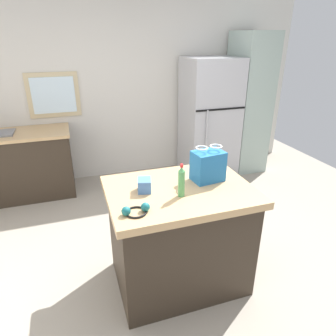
% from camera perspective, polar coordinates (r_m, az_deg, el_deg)
% --- Properties ---
extents(ground, '(6.52, 6.52, 0.00)m').
position_cam_1_polar(ground, '(3.01, 2.91, -18.64)').
color(ground, '#9E9384').
extents(back_wall, '(5.43, 0.13, 2.57)m').
position_cam_1_polar(back_wall, '(4.64, -8.15, 14.29)').
color(back_wall, silver).
rests_on(back_wall, ground).
extents(kitchen_island, '(1.15, 0.85, 0.92)m').
position_cam_1_polar(kitchen_island, '(2.63, 2.10, -12.67)').
color(kitchen_island, '#33281E').
rests_on(kitchen_island, ground).
extents(refrigerator, '(0.77, 0.73, 1.75)m').
position_cam_1_polar(refrigerator, '(4.70, 7.78, 9.31)').
color(refrigerator, '#B7B7BC').
rests_on(refrigerator, ground).
extents(tall_cabinet, '(0.50, 0.66, 2.10)m').
position_cam_1_polar(tall_cabinet, '(4.98, 14.86, 11.58)').
color(tall_cabinet, '#9EB2A8').
rests_on(tall_cabinet, ground).
extents(sink_counter, '(1.34, 0.65, 1.08)m').
position_cam_1_polar(sink_counter, '(4.47, -26.13, 0.61)').
color(sink_counter, '#33281E').
rests_on(sink_counter, ground).
extents(shopping_bag, '(0.27, 0.21, 0.30)m').
position_cam_1_polar(shopping_bag, '(2.49, 7.54, 0.44)').
color(shopping_bag, '#236BAD').
rests_on(shopping_bag, kitchen_island).
extents(small_box, '(0.13, 0.14, 0.10)m').
position_cam_1_polar(small_box, '(2.34, -4.47, -3.25)').
color(small_box, '#4775B7').
rests_on(small_box, kitchen_island).
extents(bottle, '(0.05, 0.05, 0.26)m').
position_cam_1_polar(bottle, '(2.23, 2.54, -2.62)').
color(bottle, '#4C9956').
rests_on(bottle, kitchen_island).
extents(ear_defenders, '(0.20, 0.16, 0.06)m').
position_cam_1_polar(ear_defenders, '(2.07, -6.07, -7.93)').
color(ear_defenders, black).
rests_on(ear_defenders, kitchen_island).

